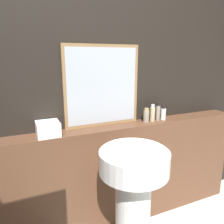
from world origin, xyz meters
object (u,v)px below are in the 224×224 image
at_px(towel_stack, 48,129).
at_px(lotion_bottle, 158,112).
at_px(shampoo_bottle, 146,116).
at_px(pedestal_sink, 133,195).
at_px(conditioner_bottle, 152,113).
at_px(body_wash_bottle, 163,113).
at_px(mirror, 102,86).

xyz_separation_m(towel_stack, lotion_bottle, (0.99, 0.00, 0.03)).
xyz_separation_m(shampoo_bottle, lotion_bottle, (0.13, 0.00, 0.02)).
bearing_deg(pedestal_sink, conditioner_bottle, 45.77).
bearing_deg(towel_stack, lotion_bottle, 0.00).
relative_size(shampoo_bottle, body_wash_bottle, 0.98).
xyz_separation_m(pedestal_sink, shampoo_bottle, (0.38, 0.46, 0.41)).
xyz_separation_m(conditioner_bottle, body_wash_bottle, (0.12, -0.00, -0.01)).
distance_m(mirror, body_wash_bottle, 0.65).
height_order(shampoo_bottle, conditioner_bottle, conditioner_bottle).
height_order(shampoo_bottle, body_wash_bottle, body_wash_bottle).
bearing_deg(mirror, body_wash_bottle, -7.52).
relative_size(pedestal_sink, body_wash_bottle, 7.14).
relative_size(shampoo_bottle, lotion_bottle, 0.76).
relative_size(conditioner_bottle, lotion_bottle, 0.93).
relative_size(towel_stack, lotion_bottle, 1.04).
bearing_deg(pedestal_sink, mirror, 91.34).
relative_size(mirror, conditioner_bottle, 4.29).
relative_size(lotion_bottle, body_wash_bottle, 1.29).
relative_size(pedestal_sink, conditioner_bottle, 5.96).
distance_m(mirror, conditioner_bottle, 0.53).
height_order(towel_stack, body_wash_bottle, body_wash_bottle).
relative_size(pedestal_sink, lotion_bottle, 5.53).
bearing_deg(shampoo_bottle, conditioner_bottle, 0.00).
distance_m(towel_stack, body_wash_bottle, 1.05).
bearing_deg(lotion_bottle, pedestal_sink, -137.80).
distance_m(mirror, lotion_bottle, 0.58).
height_order(pedestal_sink, mirror, mirror).
height_order(mirror, lotion_bottle, mirror).
distance_m(mirror, towel_stack, 0.55).
bearing_deg(conditioner_bottle, body_wash_bottle, -0.00).
relative_size(pedestal_sink, towel_stack, 5.29).
height_order(conditioner_bottle, lotion_bottle, lotion_bottle).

